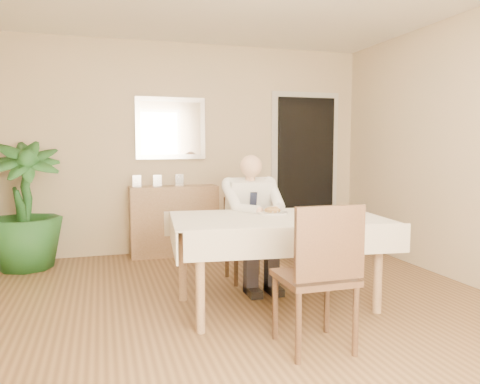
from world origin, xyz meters
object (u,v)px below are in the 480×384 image
object	(u,v)px
seated_man	(254,214)
potted_palm	(24,205)
dining_table	(277,227)
coffee_mug	(342,211)
sideboard	(174,220)
chair_far	(245,233)
chair_near	(321,269)

from	to	relation	value
seated_man	potted_palm	world-z (taller)	potted_palm
dining_table	coffee_mug	size ratio (longest dim) A/B	16.54
coffee_mug	potted_palm	xyz separation A→B (m)	(-2.71, 2.03, -0.10)
dining_table	sideboard	world-z (taller)	sideboard
coffee_mug	chair_far	bearing A→B (deg)	118.53
chair_near	dining_table	bearing A→B (deg)	86.36
coffee_mug	potted_palm	distance (m)	3.39
sideboard	potted_palm	size ratio (longest dim) A/B	0.76
sideboard	dining_table	bearing A→B (deg)	-76.53
chair_far	chair_near	bearing A→B (deg)	-94.02
sideboard	coffee_mug	bearing A→B (deg)	-65.06
dining_table	chair_far	xyz separation A→B (m)	(0.00, 0.87, -0.21)
dining_table	chair_near	world-z (taller)	chair_near
chair_near	seated_man	xyz separation A→B (m)	(0.05, 1.50, 0.14)
sideboard	potted_palm	distance (m)	1.68
sideboard	seated_man	bearing A→B (deg)	-71.44
chair_far	seated_man	world-z (taller)	seated_man
seated_man	coffee_mug	bearing A→B (deg)	-52.78
seated_man	chair_near	bearing A→B (deg)	-91.92
dining_table	chair_near	distance (m)	0.91
dining_table	potted_palm	world-z (taller)	potted_palm
sideboard	potted_palm	xyz separation A→B (m)	(-1.65, -0.21, 0.27)
dining_table	chair_far	size ratio (longest dim) A/B	2.21
chair_near	sideboard	size ratio (longest dim) A/B	0.92
potted_palm	coffee_mug	bearing A→B (deg)	-36.74
coffee_mug	dining_table	bearing A→B (deg)	168.26
sideboard	potted_palm	bearing A→B (deg)	-173.38
dining_table	chair_far	bearing A→B (deg)	95.73
seated_man	coffee_mug	xyz separation A→B (m)	(0.53, -0.70, 0.10)
sideboard	chair_near	bearing A→B (deg)	-81.55
chair_near	sideboard	world-z (taller)	chair_near
dining_table	seated_man	world-z (taller)	seated_man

